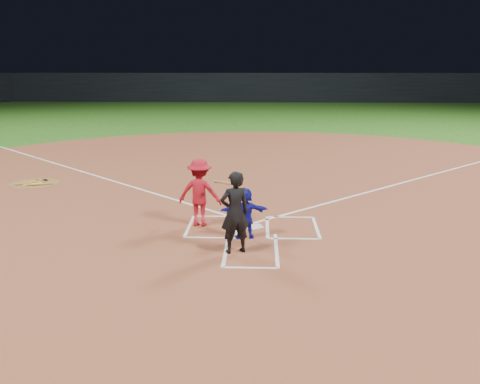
{
  "coord_description": "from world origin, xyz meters",
  "views": [
    {
      "loc": [
        0.19,
        -12.82,
        3.93
      ],
      "look_at": [
        -0.3,
        -0.4,
        1.0
      ],
      "focal_mm": 40.0,
      "sensor_mm": 36.0,
      "label": 1
    }
  ],
  "objects_px": {
    "home_plate": "(253,226)",
    "catcher": "(245,213)",
    "umpire": "(235,212)",
    "on_deck_circle": "(35,183)",
    "batter_at_plate": "(200,192)"
  },
  "relations": [
    {
      "from": "on_deck_circle",
      "to": "umpire",
      "type": "distance_m",
      "value": 9.85
    },
    {
      "from": "umpire",
      "to": "catcher",
      "type": "bearing_deg",
      "value": -123.4
    },
    {
      "from": "catcher",
      "to": "umpire",
      "type": "xyz_separation_m",
      "value": [
        -0.18,
        -1.0,
        0.29
      ]
    },
    {
      "from": "catcher",
      "to": "batter_at_plate",
      "type": "distance_m",
      "value": 1.53
    },
    {
      "from": "catcher",
      "to": "home_plate",
      "type": "bearing_deg",
      "value": -111.05
    },
    {
      "from": "on_deck_circle",
      "to": "home_plate",
      "type": "bearing_deg",
      "value": -32.26
    },
    {
      "from": "on_deck_circle",
      "to": "umpire",
      "type": "relative_size",
      "value": 0.95
    },
    {
      "from": "on_deck_circle",
      "to": "catcher",
      "type": "bearing_deg",
      "value": -37.41
    },
    {
      "from": "catcher",
      "to": "batter_at_plate",
      "type": "height_order",
      "value": "batter_at_plate"
    },
    {
      "from": "home_plate",
      "to": "on_deck_circle",
      "type": "relative_size",
      "value": 0.35
    },
    {
      "from": "home_plate",
      "to": "catcher",
      "type": "xyz_separation_m",
      "value": [
        -0.17,
        -0.88,
        0.6
      ]
    },
    {
      "from": "catcher",
      "to": "umpire",
      "type": "distance_m",
      "value": 1.06
    },
    {
      "from": "on_deck_circle",
      "to": "umpire",
      "type": "bearing_deg",
      "value": -42.7
    },
    {
      "from": "home_plate",
      "to": "batter_at_plate",
      "type": "distance_m",
      "value": 1.57
    },
    {
      "from": "home_plate",
      "to": "catcher",
      "type": "height_order",
      "value": "catcher"
    }
  ]
}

